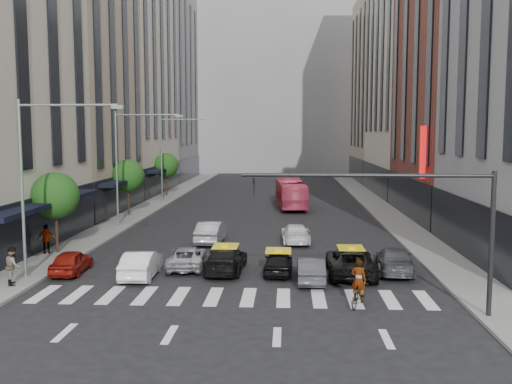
# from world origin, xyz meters

# --- Properties ---
(ground) EXTENTS (160.00, 160.00, 0.00)m
(ground) POSITION_xyz_m (0.00, 0.00, 0.00)
(ground) COLOR black
(ground) RESTS_ON ground
(sidewalk_left) EXTENTS (3.00, 96.00, 0.15)m
(sidewalk_left) POSITION_xyz_m (-11.50, 30.00, 0.07)
(sidewalk_left) COLOR slate
(sidewalk_left) RESTS_ON ground
(sidewalk_right) EXTENTS (3.00, 96.00, 0.15)m
(sidewalk_right) POSITION_xyz_m (11.50, 30.00, 0.07)
(sidewalk_right) COLOR slate
(sidewalk_right) RESTS_ON ground
(building_left_b) EXTENTS (8.00, 16.00, 24.00)m
(building_left_b) POSITION_xyz_m (-17.00, 28.00, 12.00)
(building_left_b) COLOR tan
(building_left_b) RESTS_ON ground
(building_left_c) EXTENTS (8.00, 20.00, 36.00)m
(building_left_c) POSITION_xyz_m (-17.00, 46.00, 18.00)
(building_left_c) COLOR beige
(building_left_c) RESTS_ON ground
(building_left_d) EXTENTS (8.00, 18.00, 30.00)m
(building_left_d) POSITION_xyz_m (-17.00, 65.00, 15.00)
(building_left_d) COLOR gray
(building_left_d) RESTS_ON ground
(building_right_b) EXTENTS (8.00, 18.00, 26.00)m
(building_right_b) POSITION_xyz_m (17.00, 27.00, 13.00)
(building_right_b) COLOR brown
(building_right_b) RESTS_ON ground
(building_right_c) EXTENTS (8.00, 20.00, 40.00)m
(building_right_c) POSITION_xyz_m (17.00, 46.00, 20.00)
(building_right_c) COLOR beige
(building_right_c) RESTS_ON ground
(building_right_d) EXTENTS (8.00, 18.00, 28.00)m
(building_right_d) POSITION_xyz_m (17.00, 65.00, 14.00)
(building_right_d) COLOR tan
(building_right_d) RESTS_ON ground
(building_far) EXTENTS (30.00, 10.00, 36.00)m
(building_far) POSITION_xyz_m (0.00, 85.00, 18.00)
(building_far) COLOR gray
(building_far) RESTS_ON ground
(tree_near) EXTENTS (2.88, 2.88, 4.95)m
(tree_near) POSITION_xyz_m (-11.80, 10.00, 3.65)
(tree_near) COLOR black
(tree_near) RESTS_ON sidewalk_left
(tree_mid) EXTENTS (2.88, 2.88, 4.95)m
(tree_mid) POSITION_xyz_m (-11.80, 26.00, 3.65)
(tree_mid) COLOR black
(tree_mid) RESTS_ON sidewalk_left
(tree_far) EXTENTS (2.88, 2.88, 4.95)m
(tree_far) POSITION_xyz_m (-11.80, 42.00, 3.65)
(tree_far) COLOR black
(tree_far) RESTS_ON sidewalk_left
(streetlamp_near) EXTENTS (5.38, 0.25, 9.00)m
(streetlamp_near) POSITION_xyz_m (-10.04, 4.00, 5.90)
(streetlamp_near) COLOR gray
(streetlamp_near) RESTS_ON sidewalk_left
(streetlamp_mid) EXTENTS (5.38, 0.25, 9.00)m
(streetlamp_mid) POSITION_xyz_m (-10.04, 20.00, 5.90)
(streetlamp_mid) COLOR gray
(streetlamp_mid) RESTS_ON sidewalk_left
(streetlamp_far) EXTENTS (5.38, 0.25, 9.00)m
(streetlamp_far) POSITION_xyz_m (-10.04, 36.00, 5.90)
(streetlamp_far) COLOR gray
(streetlamp_far) RESTS_ON sidewalk_left
(traffic_signal) EXTENTS (10.10, 0.20, 6.00)m
(traffic_signal) POSITION_xyz_m (7.69, -1.00, 4.47)
(traffic_signal) COLOR black
(traffic_signal) RESTS_ON ground
(liberty_sign) EXTENTS (0.30, 0.70, 4.00)m
(liberty_sign) POSITION_xyz_m (12.60, 20.00, 6.00)
(liberty_sign) COLOR red
(liberty_sign) RESTS_ON ground
(car_red) EXTENTS (1.68, 3.79, 1.27)m
(car_red) POSITION_xyz_m (-9.16, 5.43, 0.63)
(car_red) COLOR maroon
(car_red) RESTS_ON ground
(car_white_front) EXTENTS (1.61, 4.32, 1.41)m
(car_white_front) POSITION_xyz_m (-5.20, 4.80, 0.70)
(car_white_front) COLOR white
(car_white_front) RESTS_ON ground
(car_silver) EXTENTS (2.40, 4.56, 1.22)m
(car_silver) POSITION_xyz_m (-3.19, 6.88, 0.61)
(car_silver) COLOR #AFAFB5
(car_silver) RESTS_ON ground
(taxi_left) EXTENTS (2.13, 4.86, 1.39)m
(taxi_left) POSITION_xyz_m (-0.95, 6.19, 0.70)
(taxi_left) COLOR black
(taxi_left) RESTS_ON ground
(taxi_center) EXTENTS (1.57, 3.70, 1.25)m
(taxi_center) POSITION_xyz_m (1.90, 5.87, 0.62)
(taxi_center) COLOR black
(taxi_center) RESTS_ON ground
(car_grey_mid) EXTENTS (1.35, 3.84, 1.26)m
(car_grey_mid) POSITION_xyz_m (3.56, 4.37, 0.63)
(car_grey_mid) COLOR #3A3B41
(car_grey_mid) RESTS_ON ground
(taxi_right) EXTENTS (2.54, 5.31, 1.46)m
(taxi_right) POSITION_xyz_m (5.69, 5.76, 0.73)
(taxi_right) COLOR black
(taxi_right) RESTS_ON ground
(car_grey_curb) EXTENTS (2.31, 4.83, 1.36)m
(car_grey_curb) POSITION_xyz_m (8.10, 6.51, 0.68)
(car_grey_curb) COLOR #42444A
(car_grey_curb) RESTS_ON ground
(car_row2_left) EXTENTS (1.80, 4.60, 1.49)m
(car_row2_left) POSITION_xyz_m (-2.81, 14.21, 0.75)
(car_row2_left) COLOR #AAAAAF
(car_row2_left) RESTS_ON ground
(car_row2_right) EXTENTS (2.01, 4.54, 1.29)m
(car_row2_right) POSITION_xyz_m (2.94, 14.58, 0.65)
(car_row2_right) COLOR white
(car_row2_right) RESTS_ON ground
(bus) EXTENTS (3.24, 10.53, 2.89)m
(bus) POSITION_xyz_m (2.70, 33.02, 1.44)
(bus) COLOR #D33E5D
(bus) RESTS_ON ground
(motorcycle) EXTENTS (1.30, 1.88, 0.94)m
(motorcycle) POSITION_xyz_m (5.45, 0.38, 0.47)
(motorcycle) COLOR black
(motorcycle) RESTS_ON ground
(rider) EXTENTS (0.79, 0.68, 1.84)m
(rider) POSITION_xyz_m (5.45, 0.38, 1.86)
(rider) COLOR gray
(rider) RESTS_ON motorcycle
(pedestrian_near) EXTENTS (1.01, 1.11, 1.87)m
(pedestrian_near) POSITION_xyz_m (-10.92, 2.54, 1.08)
(pedestrian_near) COLOR gray
(pedestrian_near) RESTS_ON sidewalk_left
(pedestrian_far) EXTENTS (1.13, 0.78, 1.79)m
(pedestrian_far) POSITION_xyz_m (-12.27, 9.55, 1.04)
(pedestrian_far) COLOR gray
(pedestrian_far) RESTS_ON sidewalk_left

